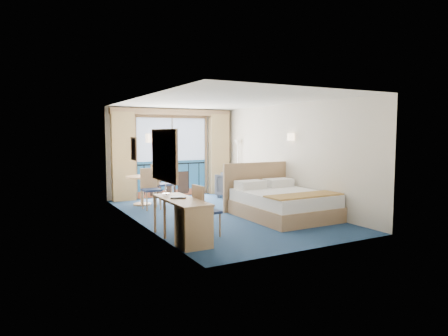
# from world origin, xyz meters

# --- Properties ---
(floor) EXTENTS (6.50, 6.50, 0.00)m
(floor) POSITION_xyz_m (0.00, 0.00, 0.00)
(floor) COLOR navy
(floor) RESTS_ON ground
(room_walls) EXTENTS (4.04, 6.54, 2.72)m
(room_walls) POSITION_xyz_m (0.00, 0.00, 1.78)
(room_walls) COLOR beige
(room_walls) RESTS_ON ground
(balcony_door) EXTENTS (2.36, 0.03, 2.52)m
(balcony_door) POSITION_xyz_m (-0.01, 3.22, 1.14)
(balcony_door) COLOR navy
(balcony_door) RESTS_ON room_walls
(curtain_left) EXTENTS (0.65, 0.22, 2.55)m
(curtain_left) POSITION_xyz_m (-1.55, 3.07, 1.28)
(curtain_left) COLOR tan
(curtain_left) RESTS_ON room_walls
(curtain_right) EXTENTS (0.65, 0.22, 2.55)m
(curtain_right) POSITION_xyz_m (1.55, 3.07, 1.28)
(curtain_right) COLOR tan
(curtain_right) RESTS_ON room_walls
(pelmet) EXTENTS (3.80, 0.25, 0.18)m
(pelmet) POSITION_xyz_m (0.00, 3.10, 2.58)
(pelmet) COLOR tan
(pelmet) RESTS_ON room_walls
(mirror) EXTENTS (0.05, 1.25, 0.95)m
(mirror) POSITION_xyz_m (-1.97, -1.50, 1.55)
(mirror) COLOR tan
(mirror) RESTS_ON room_walls
(wall_print) EXTENTS (0.04, 0.42, 0.52)m
(wall_print) POSITION_xyz_m (-1.97, 0.45, 1.60)
(wall_print) COLOR tan
(wall_print) RESTS_ON room_walls
(sconce_left) EXTENTS (0.18, 0.18, 0.18)m
(sconce_left) POSITION_xyz_m (-1.94, -0.60, 1.85)
(sconce_left) COLOR beige
(sconce_left) RESTS_ON room_walls
(sconce_right) EXTENTS (0.18, 0.18, 0.18)m
(sconce_right) POSITION_xyz_m (1.94, -0.15, 1.85)
(sconce_right) COLOR beige
(sconce_right) RESTS_ON room_walls
(bed) EXTENTS (1.92, 2.28, 1.21)m
(bed) POSITION_xyz_m (1.10, -0.90, 0.34)
(bed) COLOR tan
(bed) RESTS_ON ground
(nightstand) EXTENTS (0.47, 0.45, 0.61)m
(nightstand) POSITION_xyz_m (1.75, 0.35, 0.31)
(nightstand) COLOR tan
(nightstand) RESTS_ON ground
(phone) EXTENTS (0.20, 0.19, 0.07)m
(phone) POSITION_xyz_m (1.74, 0.30, 0.65)
(phone) COLOR white
(phone) RESTS_ON nightstand
(armchair) EXTENTS (1.12, 1.12, 0.73)m
(armchair) POSITION_xyz_m (1.51, 2.27, 0.37)
(armchair) COLOR #444A53
(armchair) RESTS_ON ground
(floor_lamp) EXTENTS (0.24, 0.24, 1.74)m
(floor_lamp) POSITION_xyz_m (1.88, 2.42, 1.32)
(floor_lamp) COLOR silver
(floor_lamp) RESTS_ON ground
(desk) EXTENTS (0.55, 1.61, 0.75)m
(desk) POSITION_xyz_m (-1.71, -2.08, 0.42)
(desk) COLOR tan
(desk) RESTS_ON ground
(desk_chair) EXTENTS (0.46, 0.45, 0.99)m
(desk_chair) POSITION_xyz_m (-1.27, -1.66, 0.56)
(desk_chair) COLOR #202C4B
(desk_chair) RESTS_ON ground
(folder) EXTENTS (0.34, 0.30, 0.03)m
(folder) POSITION_xyz_m (-1.71, -1.51, 0.77)
(folder) COLOR black
(folder) RESTS_ON desk
(desk_lamp) EXTENTS (0.13, 0.13, 0.50)m
(desk_lamp) POSITION_xyz_m (-1.82, -1.14, 1.13)
(desk_lamp) COLOR silver
(desk_lamp) RESTS_ON desk
(round_table) EXTENTS (0.87, 0.87, 0.79)m
(round_table) POSITION_xyz_m (-1.28, 2.18, 0.60)
(round_table) COLOR tan
(round_table) RESTS_ON ground
(table_chair_a) EXTENTS (0.53, 0.52, 1.08)m
(table_chair_a) POSITION_xyz_m (-0.77, 2.22, 0.61)
(table_chair_a) COLOR #202C4B
(table_chair_a) RESTS_ON ground
(table_chair_b) EXTENTS (0.45, 0.46, 1.04)m
(table_chair_b) POSITION_xyz_m (-1.26, 1.53, 0.59)
(table_chair_b) COLOR #202C4B
(table_chair_b) RESTS_ON ground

